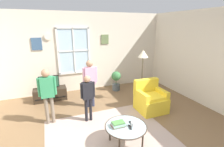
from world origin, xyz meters
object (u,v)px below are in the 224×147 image
at_px(person_green_shirt, 47,90).
at_px(cup, 133,124).
at_px(remote_near_books, 131,123).
at_px(person_black_shirt, 88,93).
at_px(armchair, 150,100).
at_px(remote_near_cup, 130,127).
at_px(floor_lamp, 143,59).
at_px(tv_stand, 50,94).
at_px(television, 49,82).
at_px(potted_plant_by_window, 116,80).
at_px(coffee_table, 126,127).
at_px(person_pink_shirt, 90,78).
at_px(book_stack, 118,124).

bearing_deg(person_green_shirt, cup, -44.27).
height_order(remote_near_books, person_black_shirt, person_black_shirt).
distance_m(armchair, cup, 1.65).
relative_size(remote_near_cup, floor_lamp, 0.08).
relative_size(tv_stand, person_green_shirt, 0.73).
relative_size(television, floor_lamp, 0.37).
bearing_deg(cup, armchair, 43.78).
distance_m(potted_plant_by_window, floor_lamp, 1.57).
bearing_deg(floor_lamp, television, 157.19).
bearing_deg(potted_plant_by_window, armchair, -80.25).
height_order(coffee_table, person_pink_shirt, person_pink_shirt).
bearing_deg(remote_near_books, person_black_shirt, 118.63).
height_order(person_black_shirt, floor_lamp, floor_lamp).
relative_size(book_stack, person_black_shirt, 0.23).
bearing_deg(person_pink_shirt, person_black_shirt, -108.84).
distance_m(coffee_table, potted_plant_by_window, 3.04).
height_order(armchair, person_pink_shirt, person_pink_shirt).
bearing_deg(tv_stand, cup, -63.27).
xyz_separation_m(cup, remote_near_cup, (-0.07, -0.02, -0.04)).
xyz_separation_m(television, potted_plant_by_window, (2.35, 0.01, -0.21)).
distance_m(armchair, book_stack, 1.79).
distance_m(coffee_table, person_green_shirt, 2.05).
relative_size(book_stack, remote_near_cup, 1.96).
bearing_deg(cup, book_stack, 157.33).
height_order(potted_plant_by_window, floor_lamp, floor_lamp).
xyz_separation_m(remote_near_books, person_black_shirt, (-0.62, 1.14, 0.30)).
relative_size(potted_plant_by_window, floor_lamp, 0.44).
bearing_deg(coffee_table, book_stack, 160.85).
bearing_deg(armchair, floor_lamp, 82.62).
relative_size(television, book_stack, 2.27).
bearing_deg(person_black_shirt, cup, -64.08).
height_order(armchair, floor_lamp, floor_lamp).
height_order(book_stack, remote_near_books, book_stack).
xyz_separation_m(tv_stand, cup, (1.47, -2.93, 0.29)).
xyz_separation_m(book_stack, remote_near_cup, (0.20, -0.13, -0.03)).
bearing_deg(coffee_table, television, 115.26).
distance_m(tv_stand, television, 0.42).
bearing_deg(remote_near_cup, remote_near_books, 52.19).
height_order(remote_near_books, person_pink_shirt, person_pink_shirt).
distance_m(coffee_table, person_pink_shirt, 1.99).
relative_size(cup, remote_near_books, 0.69).
bearing_deg(remote_near_cup, armchair, 42.59).
bearing_deg(floor_lamp, potted_plant_by_window, 108.56).
distance_m(armchair, person_pink_shirt, 1.84).
height_order(cup, potted_plant_by_window, potted_plant_by_window).
bearing_deg(floor_lamp, person_black_shirt, -164.20).
relative_size(television, armchair, 0.72).
height_order(television, armchair, armchair).
xyz_separation_m(tv_stand, floor_lamp, (2.74, -1.16, 1.19)).
bearing_deg(book_stack, remote_near_cup, -33.89).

